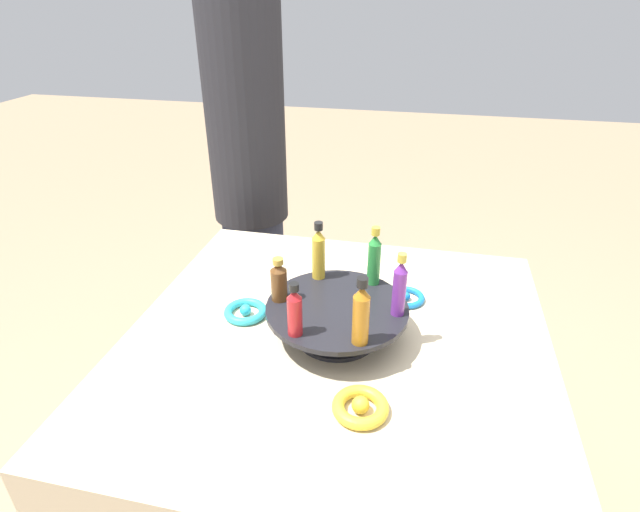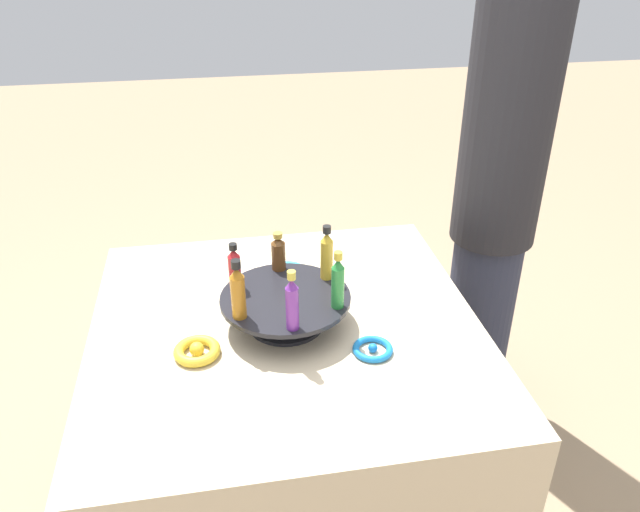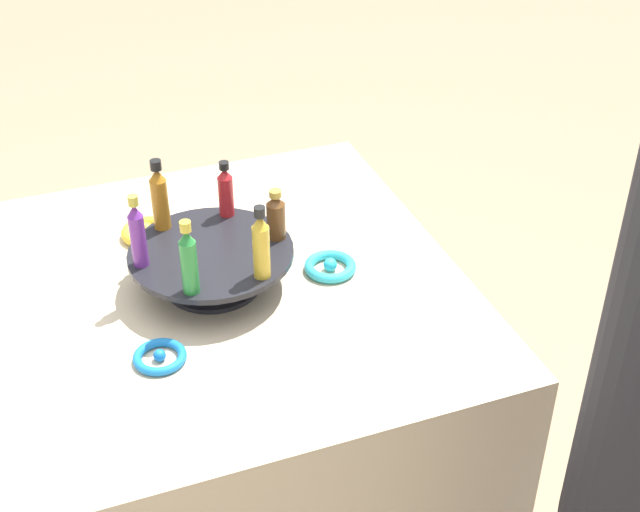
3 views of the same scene
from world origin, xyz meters
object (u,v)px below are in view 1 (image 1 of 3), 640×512
object	(u,v)px
ribbon_bow_teal	(245,311)
display_stand	(337,316)
bottle_purple	(400,287)
person_figure	(250,180)
bottle_green	(374,258)
ribbon_bow_blue	(406,297)
bottle_brown	(279,281)
bottle_amber	(361,314)
bottle_red	(295,311)
bottle_gold	(319,253)
ribbon_bow_gold	(360,407)

from	to	relation	value
ribbon_bow_teal	display_stand	bearing A→B (deg)	-8.28
bottle_purple	person_figure	size ratio (longest dim) A/B	0.09
bottle_green	person_figure	distance (m)	0.87
ribbon_bow_blue	display_stand	bearing A→B (deg)	-128.28
bottle_brown	ribbon_bow_teal	bearing A→B (deg)	160.55
bottle_amber	display_stand	bearing A→B (deg)	120.60
display_stand	bottle_purple	bearing A→B (deg)	0.60
bottle_red	ribbon_bow_teal	distance (m)	0.27
display_stand	bottle_gold	xyz separation A→B (m)	(-0.07, 0.12, 0.10)
bottle_gold	bottle_amber	xyz separation A→B (m)	(0.14, -0.24, 0.00)
display_stand	person_figure	xyz separation A→B (m)	(-0.49, 0.78, 0.02)
bottle_purple	display_stand	bearing A→B (deg)	-179.40
bottle_purple	bottle_amber	bearing A→B (deg)	-119.40
bottle_green	bottle_gold	bearing A→B (deg)	-179.40
display_stand	ribbon_bow_gold	size ratio (longest dim) A/B	2.94
bottle_green	display_stand	bearing A→B (deg)	-119.40
bottle_purple	ribbon_bow_blue	bearing A→B (deg)	85.98
ribbon_bow_blue	person_figure	size ratio (longest dim) A/B	0.06
bottle_amber	person_figure	distance (m)	1.06
bottle_amber	ribbon_bow_teal	xyz separation A→B (m)	(-0.31, 0.15, -0.15)
display_stand	bottle_brown	bearing A→B (deg)	-179.40
display_stand	ribbon_bow_teal	bearing A→B (deg)	171.72
bottle_brown	ribbon_bow_blue	world-z (taller)	bottle_brown
bottle_green	bottle_amber	world-z (taller)	bottle_amber
bottle_green	bottle_brown	distance (m)	0.24
bottle_red	bottle_amber	size ratio (longest dim) A/B	0.80
bottle_purple	person_figure	world-z (taller)	person_figure
ribbon_bow_gold	ribbon_bow_blue	bearing A→B (deg)	81.72
ribbon_bow_gold	bottle_brown	bearing A→B (deg)	135.36
ribbon_bow_blue	bottle_red	bearing A→B (deg)	-125.08
bottle_gold	bottle_purple	distance (m)	0.24
bottle_purple	ribbon_bow_teal	size ratio (longest dim) A/B	1.40
display_stand	person_figure	distance (m)	0.92
person_figure	ribbon_bow_blue	bearing A→B (deg)	15.26
bottle_brown	ribbon_bow_gold	world-z (taller)	bottle_brown
bottle_purple	ribbon_bow_gold	size ratio (longest dim) A/B	1.36
bottle_brown	person_figure	bearing A→B (deg)	114.20
display_stand	ribbon_bow_gold	distance (m)	0.25
bottle_gold	bottle_amber	size ratio (longest dim) A/B	0.98
bottle_gold	bottle_purple	size ratio (longest dim) A/B	0.99
ribbon_bow_teal	bottle_gold	bearing A→B (deg)	25.98
bottle_red	bottle_purple	xyz separation A→B (m)	(0.20, 0.12, 0.01)
bottle_green	ribbon_bow_blue	xyz separation A→B (m)	(0.08, 0.07, -0.15)
bottle_gold	ribbon_bow_gold	bearing A→B (deg)	-65.08
bottle_brown	bottle_red	world-z (taller)	bottle_red
display_stand	ribbon_bow_teal	size ratio (longest dim) A/B	3.03
bottle_gold	ribbon_bow_gold	distance (m)	0.40
bottle_purple	ribbon_bow_blue	world-z (taller)	bottle_purple
bottle_red	ribbon_bow_teal	xyz separation A→B (m)	(-0.17, 0.15, -0.13)
bottle_amber	ribbon_bow_teal	world-z (taller)	bottle_amber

